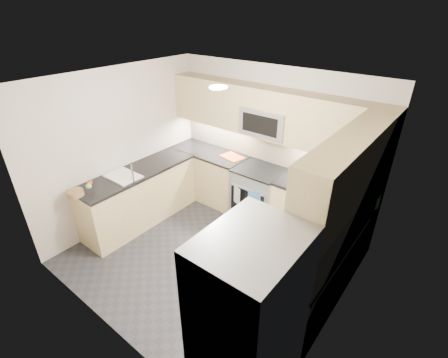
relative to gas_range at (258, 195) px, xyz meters
The scene contains 36 objects.
floor 1.35m from the gas_range, 90.00° to the right, with size 3.60×3.20×0.00m, color #242429.
ceiling 2.41m from the gas_range, 90.00° to the right, with size 3.60×3.20×0.02m, color beige.
wall_back 0.86m from the gas_range, 90.00° to the left, with size 3.60×0.02×2.50m, color beige.
wall_front 2.98m from the gas_range, 90.00° to the right, with size 3.60×0.02×2.50m, color beige.
wall_left 2.34m from the gas_range, 144.69° to the right, with size 0.02×3.20×2.50m, color beige.
wall_right 2.34m from the gas_range, 35.31° to the right, with size 0.02×3.20×2.50m, color beige.
base_cab_back_left 1.09m from the gas_range, behind, with size 1.42×0.60×0.90m, color tan.
base_cab_back_right 1.09m from the gas_range, ahead, with size 1.42×0.60×0.90m, color tan.
base_cab_right 1.88m from the gas_range, 36.87° to the right, with size 0.60×1.70×0.90m, color tan.
base_cab_peninsula 1.97m from the gas_range, 139.64° to the right, with size 0.60×2.00×0.90m, color tan.
countertop_back_left 1.19m from the gas_range, behind, with size 1.42×0.63×0.04m, color black.
countertop_back_right 1.19m from the gas_range, ahead, with size 1.42×0.63×0.04m, color black.
countertop_right 1.93m from the gas_range, 36.87° to the right, with size 0.63×1.70×0.04m, color black.
countertop_peninsula 2.02m from the gas_range, 139.64° to the right, with size 0.63×2.00×0.04m, color black.
upper_cab_back 1.38m from the gas_range, 90.00° to the left, with size 3.60×0.35×0.75m, color tan.
upper_cab_right 2.35m from the gas_range, 31.61° to the right, with size 0.35×1.95×0.75m, color tan.
backsplash_back 0.81m from the gas_range, 90.00° to the left, with size 3.60×0.01×0.51m, color #C4B48D.
backsplash_right 2.11m from the gas_range, 24.68° to the right, with size 0.01×2.30×0.51m, color #C4B48D.
gas_range is the anchor object (origin of this frame).
range_cooktop 0.46m from the gas_range, ahead, with size 0.76×0.65×0.03m, color black.
oven_door_glass 0.33m from the gas_range, 90.00° to the right, with size 0.62×0.02×0.45m, color black.
oven_handle 0.44m from the gas_range, 90.00° to the right, with size 0.02×0.02×0.60m, color #B2B5BA.
microwave 1.25m from the gas_range, 90.00° to the left, with size 0.76×0.40×0.40m, color #9DA0A5.
microwave_door 1.25m from the gas_range, 90.00° to the right, with size 0.60×0.01×0.28m, color black.
refrigerator 2.86m from the gas_range, 59.12° to the right, with size 0.70×0.90×1.80m, color #94979B.
fridge_handle_left 2.86m from the gas_range, 67.48° to the right, with size 0.02×0.02×1.20m, color #B2B5BA.
fridge_handle_right 2.54m from the gas_range, 64.31° to the right, with size 0.02×0.02×1.20m, color #B2B5BA.
sink_basin 2.18m from the gas_range, 134.53° to the right, with size 0.52×0.38×0.16m, color white.
faucet 2.06m from the gas_range, 129.12° to the right, with size 0.03×0.03×0.28m, color silver.
utensil_bowl 1.77m from the gas_range, ahead, with size 0.29×0.29×0.17m, color #5BC353.
cutting_board 0.79m from the gas_range, behind, with size 0.38×0.27×0.01m, color #E24515.
fruit_basket 2.80m from the gas_range, 124.46° to the right, with size 0.22×0.22×0.08m, color #946C45.
fruit_apple 2.63m from the gas_range, 126.93° to the right, with size 0.08×0.08×0.08m, color #AF3114.
fruit_pear 2.63m from the gas_range, 124.54° to the right, with size 0.08×0.08×0.08m, color #74BE51.
dish_towel_check 0.42m from the gas_range, 114.96° to the right, with size 0.16×0.01×0.30m, color silver.
dish_towel_blue 0.41m from the gas_range, 67.19° to the right, with size 0.20×0.02×0.38m, color #325B8A.
Camera 1 is at (2.42, -2.73, 3.29)m, focal length 26.00 mm.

